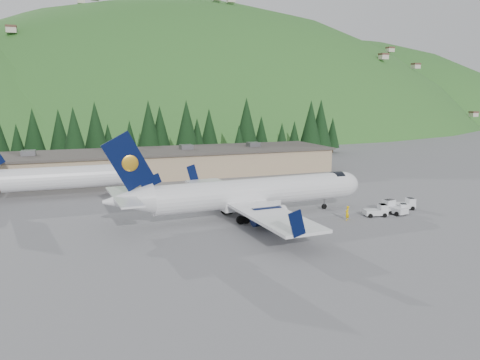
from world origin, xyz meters
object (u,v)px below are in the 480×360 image
baggage_tug_a (377,211)px  baggage_tug_b (406,204)px  second_airliner (57,177)px  ramp_worker (347,213)px  airliner (248,194)px  terminal_building (163,162)px  baggage_tug_d (398,209)px  baggage_tug_c (393,208)px

baggage_tug_a → baggage_tug_b: size_ratio=1.00×
second_airliner → ramp_worker: bearing=-38.2°
second_airliner → baggage_tug_a: bearing=-34.2°
airliner → second_airliner: airliner is taller
terminal_building → baggage_tug_b: bearing=-57.2°
ramp_worker → baggage_tug_b: bearing=161.4°
baggage_tug_b → ramp_worker: bearing=-154.9°
airliner → baggage_tug_d: size_ratio=12.17×
baggage_tug_b → ramp_worker: (-11.25, -2.29, 0.23)m
baggage_tug_d → airliner: bearing=-167.9°
terminal_building → baggage_tug_d: bearing=-60.9°
baggage_tug_c → ramp_worker: size_ratio=1.87×
second_airliner → baggage_tug_a: (40.47, -27.45, -2.61)m
airliner → baggage_tug_c: airliner is taller
baggage_tug_a → ramp_worker: 5.07m
second_airliner → baggage_tug_c: second_airliner is taller
baggage_tug_d → baggage_tug_a: bearing=-151.0°
terminal_building → baggage_tug_a: bearing=-64.7°
baggage_tug_a → baggage_tug_b: same height
baggage_tug_b → baggage_tug_d: baggage_tug_b is taller
baggage_tug_b → baggage_tug_a: bearing=-149.6°
baggage_tug_a → baggage_tug_c: baggage_tug_c is taller
baggage_tug_c → ramp_worker: (-8.03, -0.94, 0.16)m
baggage_tug_d → ramp_worker: 8.60m
baggage_tug_a → terminal_building: bearing=129.0°
baggage_tug_a → baggage_tug_b: 6.49m
airliner → terminal_building: bearing=93.0°
second_airliner → baggage_tug_a: size_ratio=8.41×
airliner → terminal_building: 38.26m
baggage_tug_d → ramp_worker: ramp_worker is taller
baggage_tug_b → terminal_building: (-26.76, 41.57, 1.91)m
baggage_tug_a → terminal_building: 48.10m
baggage_tug_c → baggage_tug_d: size_ratio=1.19×
baggage_tug_a → second_airliner: bearing=159.5°
ramp_worker → terminal_building: bearing=-100.6°
baggage_tug_b → ramp_worker: size_ratio=1.72×
second_airliner → terminal_building: second_airliner is taller
baggage_tug_b → baggage_tug_d: 3.20m
baggage_tug_d → second_airliner: bearing=175.0°
baggage_tug_a → ramp_worker: bearing=-161.8°
baggage_tug_b → terminal_building: 49.48m
second_airliner → baggage_tug_b: bearing=-28.7°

